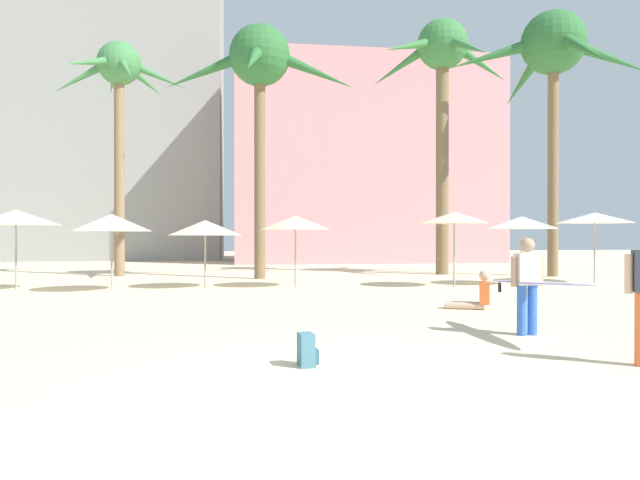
{
  "coord_description": "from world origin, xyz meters",
  "views": [
    {
      "loc": [
        -1.53,
        -5.86,
        1.65
      ],
      "look_at": [
        0.29,
        7.52,
        1.57
      ],
      "focal_mm": 33.3,
      "sensor_mm": 36.0,
      "label": 1
    }
  ],
  "objects_px": {
    "palm_tree_far_left": "(553,55)",
    "cafe_umbrella_3": "(16,217)",
    "palm_tree_center": "(259,68)",
    "beach_towel": "(391,366)",
    "palm_tree_left": "(119,83)",
    "palm_tree_right": "(442,68)",
    "person_mid_right": "(531,282)",
    "backpack": "(307,350)",
    "cafe_umbrella_0": "(295,223)",
    "cafe_umbrella_4": "(454,218)",
    "cafe_umbrella_5": "(112,223)",
    "cafe_umbrella_2": "(205,228)",
    "person_far_left": "(476,296)",
    "cafe_umbrella_6": "(595,218)",
    "cafe_umbrella_1": "(522,223)"
  },
  "relations": [
    {
      "from": "cafe_umbrella_4",
      "to": "person_mid_right",
      "type": "bearing_deg",
      "value": -103.14
    },
    {
      "from": "cafe_umbrella_4",
      "to": "cafe_umbrella_1",
      "type": "bearing_deg",
      "value": 9.62
    },
    {
      "from": "palm_tree_far_left",
      "to": "person_far_left",
      "type": "height_order",
      "value": "palm_tree_far_left"
    },
    {
      "from": "cafe_umbrella_1",
      "to": "backpack",
      "type": "distance_m",
      "value": 14.53
    },
    {
      "from": "cafe_umbrella_2",
      "to": "cafe_umbrella_3",
      "type": "xyz_separation_m",
      "value": [
        -5.67,
        -0.19,
        0.3
      ]
    },
    {
      "from": "cafe_umbrella_4",
      "to": "beach_towel",
      "type": "distance_m",
      "value": 12.52
    },
    {
      "from": "cafe_umbrella_1",
      "to": "cafe_umbrella_4",
      "type": "relative_size",
      "value": 0.98
    },
    {
      "from": "cafe_umbrella_5",
      "to": "person_far_left",
      "type": "xyz_separation_m",
      "value": [
        9.12,
        -5.71,
        -1.77
      ]
    },
    {
      "from": "palm_tree_right",
      "to": "backpack",
      "type": "distance_m",
      "value": 20.88
    },
    {
      "from": "cafe_umbrella_4",
      "to": "beach_towel",
      "type": "xyz_separation_m",
      "value": [
        -5.04,
        -11.24,
        -2.25
      ]
    },
    {
      "from": "cafe_umbrella_0",
      "to": "person_far_left",
      "type": "xyz_separation_m",
      "value": [
        3.5,
        -6.39,
        -1.8
      ]
    },
    {
      "from": "cafe_umbrella_3",
      "to": "cafe_umbrella_4",
      "type": "bearing_deg",
      "value": -2.43
    },
    {
      "from": "palm_tree_far_left",
      "to": "palm_tree_right",
      "type": "xyz_separation_m",
      "value": [
        -4.11,
        1.79,
        -0.21
      ]
    },
    {
      "from": "cafe_umbrella_4",
      "to": "palm_tree_left",
      "type": "bearing_deg",
      "value": 149.83
    },
    {
      "from": "cafe_umbrella_4",
      "to": "person_far_left",
      "type": "relative_size",
      "value": 2.3
    },
    {
      "from": "cafe_umbrella_0",
      "to": "beach_towel",
      "type": "height_order",
      "value": "cafe_umbrella_0"
    },
    {
      "from": "cafe_umbrella_0",
      "to": "cafe_umbrella_2",
      "type": "height_order",
      "value": "cafe_umbrella_0"
    },
    {
      "from": "cafe_umbrella_5",
      "to": "person_mid_right",
      "type": "distance_m",
      "value": 12.73
    },
    {
      "from": "palm_tree_left",
      "to": "palm_tree_center",
      "type": "relative_size",
      "value": 0.98
    },
    {
      "from": "cafe_umbrella_5",
      "to": "person_far_left",
      "type": "relative_size",
      "value": 2.23
    },
    {
      "from": "cafe_umbrella_1",
      "to": "cafe_umbrella_2",
      "type": "xyz_separation_m",
      "value": [
        -10.58,
        0.34,
        -0.19
      ]
    },
    {
      "from": "cafe_umbrella_0",
      "to": "cafe_umbrella_6",
      "type": "xyz_separation_m",
      "value": [
        10.7,
        0.32,
        0.21
      ]
    },
    {
      "from": "cafe_umbrella_6",
      "to": "person_mid_right",
      "type": "xyz_separation_m",
      "value": [
        -7.74,
        -10.32,
        -1.41
      ]
    },
    {
      "from": "person_far_left",
      "to": "cafe_umbrella_5",
      "type": "bearing_deg",
      "value": -9.28
    },
    {
      "from": "cafe_umbrella_4",
      "to": "cafe_umbrella_6",
      "type": "xyz_separation_m",
      "value": [
        5.55,
        0.95,
        0.05
      ]
    },
    {
      "from": "palm_tree_left",
      "to": "person_far_left",
      "type": "distance_m",
      "value": 18.0
    },
    {
      "from": "palm_tree_far_left",
      "to": "cafe_umbrella_3",
      "type": "relative_size",
      "value": 4.18
    },
    {
      "from": "cafe_umbrella_6",
      "to": "beach_towel",
      "type": "relative_size",
      "value": 1.51
    },
    {
      "from": "cafe_umbrella_4",
      "to": "cafe_umbrella_5",
      "type": "bearing_deg",
      "value": -179.78
    },
    {
      "from": "palm_tree_far_left",
      "to": "cafe_umbrella_0",
      "type": "relative_size",
      "value": 4.7
    },
    {
      "from": "palm_tree_left",
      "to": "cafe_umbrella_5",
      "type": "distance_m",
      "value": 9.2
    },
    {
      "from": "cafe_umbrella_2",
      "to": "cafe_umbrella_5",
      "type": "xyz_separation_m",
      "value": [
        -2.73,
        -0.82,
        0.14
      ]
    },
    {
      "from": "beach_towel",
      "to": "backpack",
      "type": "relative_size",
      "value": 4.15
    },
    {
      "from": "palm_tree_center",
      "to": "cafe_umbrella_4",
      "type": "height_order",
      "value": "palm_tree_center"
    },
    {
      "from": "palm_tree_left",
      "to": "backpack",
      "type": "distance_m",
      "value": 20.45
    },
    {
      "from": "cafe_umbrella_3",
      "to": "cafe_umbrella_6",
      "type": "height_order",
      "value": "cafe_umbrella_6"
    },
    {
      "from": "cafe_umbrella_1",
      "to": "cafe_umbrella_4",
      "type": "distance_m",
      "value": 2.58
    },
    {
      "from": "palm_tree_center",
      "to": "beach_towel",
      "type": "height_order",
      "value": "palm_tree_center"
    },
    {
      "from": "palm_tree_left",
      "to": "beach_towel",
      "type": "distance_m",
      "value": 20.97
    },
    {
      "from": "palm_tree_left",
      "to": "beach_towel",
      "type": "relative_size",
      "value": 5.57
    },
    {
      "from": "cafe_umbrella_3",
      "to": "backpack",
      "type": "distance_m",
      "value": 14.08
    },
    {
      "from": "backpack",
      "to": "palm_tree_far_left",
      "type": "bearing_deg",
      "value": 46.43
    },
    {
      "from": "palm_tree_right",
      "to": "person_mid_right",
      "type": "height_order",
      "value": "palm_tree_right"
    },
    {
      "from": "cafe_umbrella_3",
      "to": "person_mid_right",
      "type": "xyz_separation_m",
      "value": [
        11.52,
        -9.95,
        -1.33
      ]
    },
    {
      "from": "cafe_umbrella_2",
      "to": "backpack",
      "type": "relative_size",
      "value": 5.65
    },
    {
      "from": "palm_tree_center",
      "to": "beach_towel",
      "type": "bearing_deg",
      "value": -85.91
    },
    {
      "from": "cafe_umbrella_3",
      "to": "backpack",
      "type": "bearing_deg",
      "value": -56.92
    },
    {
      "from": "palm_tree_right",
      "to": "cafe_umbrella_0",
      "type": "height_order",
      "value": "palm_tree_right"
    },
    {
      "from": "cafe_umbrella_3",
      "to": "person_far_left",
      "type": "height_order",
      "value": "cafe_umbrella_3"
    },
    {
      "from": "palm_tree_right",
      "to": "person_mid_right",
      "type": "xyz_separation_m",
      "value": [
        -3.93,
        -15.53,
        -8.04
      ]
    }
  ]
}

